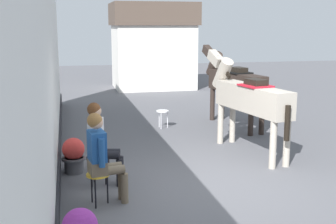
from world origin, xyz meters
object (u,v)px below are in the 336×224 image
at_px(saddled_horse_near, 249,98).
at_px(spare_stool_white, 163,113).
at_px(seated_visitor_near, 101,154).
at_px(satchel_bag, 101,164).
at_px(flower_planter_far, 74,155).
at_px(seated_visitor_far, 100,139).
at_px(saddled_horse_far, 234,82).

bearing_deg(saddled_horse_near, spare_stool_white, 115.73).
height_order(seated_visitor_near, spare_stool_white, seated_visitor_near).
height_order(seated_visitor_near, satchel_bag, seated_visitor_near).
bearing_deg(saddled_horse_near, flower_planter_far, -171.92).
xyz_separation_m(flower_planter_far, spare_stool_white, (2.31, 3.07, 0.07)).
bearing_deg(seated_visitor_near, seated_visitor_far, 86.92).
bearing_deg(saddled_horse_far, spare_stool_white, 175.08).
relative_size(saddled_horse_near, satchel_bag, 10.62).
bearing_deg(flower_planter_far, spare_stool_white, 53.08).
xyz_separation_m(saddled_horse_near, flower_planter_far, (-3.55, -0.50, -0.82)).
xyz_separation_m(saddled_horse_far, flower_planter_far, (-4.16, -2.91, -0.82)).
bearing_deg(seated_visitor_near, flower_planter_far, 103.73).
distance_m(seated_visitor_far, satchel_bag, 1.07).
xyz_separation_m(saddled_horse_near, saddled_horse_far, (0.62, 2.41, 0.00)).
height_order(seated_visitor_near, saddled_horse_near, saddled_horse_near).
bearing_deg(spare_stool_white, satchel_bag, -121.42).
distance_m(seated_visitor_near, saddled_horse_far, 5.87).
bearing_deg(saddled_horse_near, seated_visitor_far, -158.40).
distance_m(seated_visitor_far, spare_stool_white, 4.26).
height_order(saddled_horse_far, satchel_bag, saddled_horse_far).
relative_size(seated_visitor_far, saddled_horse_near, 0.47).
height_order(saddled_horse_far, flower_planter_far, saddled_horse_far).
relative_size(seated_visitor_far, flower_planter_far, 2.17).
height_order(seated_visitor_far, flower_planter_far, seated_visitor_far).
distance_m(saddled_horse_near, spare_stool_white, 2.95).
relative_size(saddled_horse_far, satchel_bag, 10.63).
relative_size(flower_planter_far, satchel_bag, 2.29).
height_order(seated_visitor_near, flower_planter_far, seated_visitor_near).
distance_m(seated_visitor_near, saddled_horse_near, 3.80).
distance_m(seated_visitor_near, spare_stool_white, 5.04).
xyz_separation_m(saddled_horse_far, satchel_bag, (-3.67, -2.81, -1.06)).
height_order(flower_planter_far, satchel_bag, flower_planter_far).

